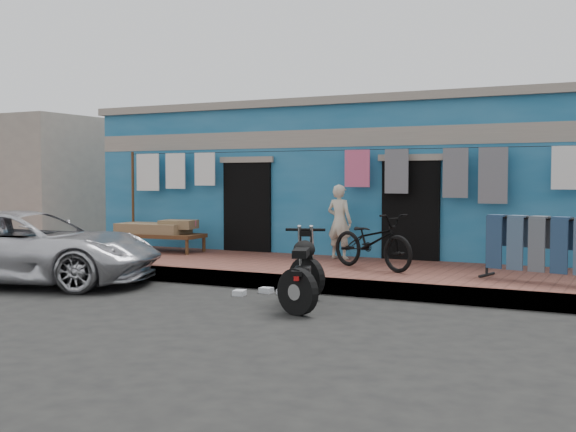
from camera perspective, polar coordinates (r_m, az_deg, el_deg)
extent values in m
plane|color=black|center=(10.14, -5.15, -7.03)|extent=(80.00, 80.00, 0.00)
cube|color=brown|center=(12.74, 2.04, -4.40)|extent=(28.00, 3.00, 0.25)
cube|color=gray|center=(11.45, -1.02, -5.23)|extent=(28.00, 0.10, 0.25)
cube|color=#185C8A|center=(16.35, 7.94, 2.39)|extent=(12.00, 5.00, 3.20)
cube|color=#9E9384|center=(14.09, 4.73, 6.19)|extent=(12.00, 0.14, 0.35)
cube|color=#9E9384|center=(16.42, 7.99, 8.27)|extent=(12.20, 5.20, 0.16)
cube|color=black|center=(14.98, -3.23, 0.26)|extent=(1.10, 0.10, 2.10)
cube|color=black|center=(13.57, 9.67, -0.06)|extent=(1.10, 0.10, 2.10)
cube|color=#9E9384|center=(22.47, -19.68, 2.66)|extent=(6.00, 5.00, 3.40)
cylinder|color=brown|center=(16.37, -12.15, 1.31)|extent=(0.06, 0.06, 2.10)
cylinder|color=black|center=(13.79, 4.24, 5.22)|extent=(10.00, 0.01, 0.01)
cube|color=silver|center=(16.10, -11.02, 3.41)|extent=(0.60, 0.02, 0.81)
cube|color=silver|center=(15.66, -8.89, 3.53)|extent=(0.50, 0.02, 0.76)
cube|color=silver|center=(15.24, -6.59, 3.70)|extent=(0.50, 0.02, 0.69)
cube|color=#CB5178|center=(13.66, 5.49, 3.76)|extent=(0.50, 0.02, 0.70)
cube|color=slate|center=(13.39, 8.57, 3.51)|extent=(0.45, 0.02, 0.81)
cube|color=slate|center=(13.09, 13.09, 3.34)|extent=(0.45, 0.02, 0.88)
cube|color=slate|center=(12.96, 15.89, 3.10)|extent=(0.50, 0.02, 0.97)
cube|color=silver|center=(12.78, 21.20, 3.58)|extent=(0.50, 0.02, 0.72)
imported|color=silver|center=(12.78, -19.84, -2.26)|extent=(4.91, 3.38, 1.26)
imported|color=beige|center=(13.56, 4.09, -0.46)|extent=(0.55, 0.41, 1.40)
imported|color=black|center=(12.09, 6.70, -1.49)|extent=(1.87, 1.32, 1.15)
cube|color=silver|center=(11.14, -1.73, -5.89)|extent=(0.20, 0.16, 0.09)
cube|color=silver|center=(11.02, -0.48, -6.02)|extent=(0.18, 0.19, 0.07)
cube|color=silver|center=(10.94, -3.86, -6.08)|extent=(0.20, 0.23, 0.08)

